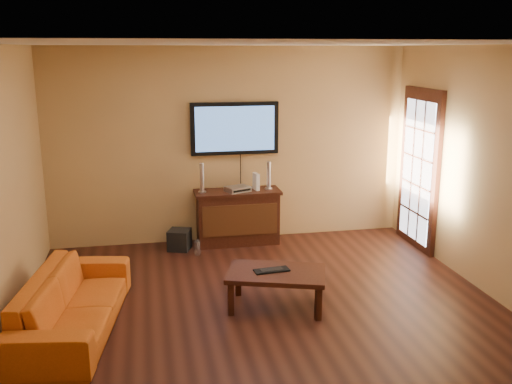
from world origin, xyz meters
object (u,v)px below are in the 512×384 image
object	(u,v)px
media_console	(238,217)
speaker_left	(202,179)
game_console	(256,182)
coffee_table	(276,276)
speaker_right	(269,177)
bottle	(197,248)
television	(235,128)
subwoofer	(179,240)
keyboard	(272,270)
av_receiver	(238,189)
sofa	(72,294)

from	to	relation	value
media_console	speaker_left	xyz separation A→B (m)	(-0.49, 0.00, 0.56)
game_console	media_console	bearing A→B (deg)	173.17
coffee_table	game_console	xyz separation A→B (m)	(0.21, 2.12, 0.52)
speaker_right	bottle	xyz separation A→B (m)	(-1.05, -0.41, -0.83)
television	bottle	distance (m)	1.71
speaker_left	speaker_right	size ratio (longest dim) A/B	1.05
coffee_table	bottle	distance (m)	1.86
coffee_table	speaker_left	bearing A→B (deg)	104.43
subwoofer	keyboard	xyz separation A→B (m)	(0.84, -1.97, 0.27)
television	speaker_right	xyz separation A→B (m)	(0.44, -0.17, -0.66)
speaker_left	coffee_table	bearing A→B (deg)	-75.57
av_receiver	speaker_left	bearing A→B (deg)	152.78
bottle	av_receiver	bearing A→B (deg)	30.34
sofa	game_console	xyz separation A→B (m)	(2.24, 2.24, 0.49)
media_console	television	size ratio (longest dim) A/B	0.97
speaker_left	sofa	bearing A→B (deg)	-123.71
television	av_receiver	xyz separation A→B (m)	(-0.00, -0.23, -0.80)
sofa	keyboard	bearing A→B (deg)	-77.53
bottle	keyboard	world-z (taller)	keyboard
coffee_table	speaker_right	distance (m)	2.24
speaker_left	television	bearing A→B (deg)	20.65
media_console	game_console	distance (m)	0.56
coffee_table	keyboard	size ratio (longest dim) A/B	3.02
television	bottle	world-z (taller)	television
media_console	av_receiver	size ratio (longest dim) A/B	3.77
speaker_left	game_console	size ratio (longest dim) A/B	1.74
television	coffee_table	xyz separation A→B (m)	(0.06, -2.30, -1.25)
television	av_receiver	distance (m)	0.83
game_console	coffee_table	bearing A→B (deg)	-104.39
media_console	av_receiver	world-z (taller)	av_receiver
subwoofer	speaker_right	bearing A→B (deg)	25.91
keyboard	game_console	bearing A→B (deg)	83.17
television	game_console	bearing A→B (deg)	-33.99
game_console	bottle	size ratio (longest dim) A/B	1.05
speaker_right	subwoofer	distance (m)	1.50
speaker_left	media_console	bearing A→B (deg)	-0.43
media_console	subwoofer	size ratio (longest dim) A/B	4.26
speaker_left	av_receiver	xyz separation A→B (m)	(0.48, -0.04, -0.15)
sofa	subwoofer	xyz separation A→B (m)	(1.15, 2.11, -0.24)
keyboard	subwoofer	bearing A→B (deg)	112.93
bottle	subwoofer	bearing A→B (deg)	128.33
coffee_table	bottle	xyz separation A→B (m)	(-0.66, 1.72, -0.24)
television	media_console	bearing A→B (deg)	-90.00
subwoofer	bottle	size ratio (longest dim) A/B	1.25
av_receiver	bottle	size ratio (longest dim) A/B	1.42
sofa	keyboard	distance (m)	1.99
media_console	game_console	xyz separation A→B (m)	(0.26, 0.01, 0.49)
sofa	av_receiver	bearing A→B (deg)	-33.44
av_receiver	speaker_right	bearing A→B (deg)	-14.81
speaker_left	subwoofer	bearing A→B (deg)	-159.92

